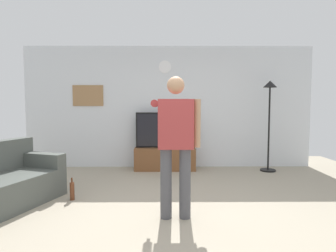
{
  "coord_description": "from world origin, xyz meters",
  "views": [
    {
      "loc": [
        -0.06,
        -3.34,
        1.37
      ],
      "look_at": [
        -0.02,
        1.2,
        1.05
      ],
      "focal_mm": 29.71,
      "sensor_mm": 36.0,
      "label": 1
    }
  ],
  "objects": [
    {
      "name": "floor_lamp",
      "position": [
        2.11,
        2.47,
        1.36
      ],
      "size": [
        0.32,
        0.32,
        1.9
      ],
      "color": "black",
      "rests_on": "ground_plane"
    },
    {
      "name": "wall_clock",
      "position": [
        -0.08,
        2.89,
        2.24
      ],
      "size": [
        0.27,
        0.03,
        0.27
      ],
      "primitive_type": "cylinder",
      "rotation": [
        1.57,
        0.0,
        0.0
      ],
      "color": "white"
    },
    {
      "name": "side_couch",
      "position": [
        -2.32,
        0.41,
        0.32
      ],
      "size": [
        1.3,
        1.7,
        0.87
      ],
      "color": "#4C514C",
      "rests_on": "ground_plane"
    },
    {
      "name": "person_standing_nearer_lamp",
      "position": [
        0.06,
        0.01,
        0.98
      ],
      "size": [
        0.6,
        0.78,
        1.73
      ],
      "color": "#4C4C51",
      "rests_on": "ground_plane"
    },
    {
      "name": "ground_plane",
      "position": [
        0.0,
        0.0,
        0.0
      ],
      "size": [
        8.4,
        8.4,
        0.0
      ],
      "primitive_type": "plane",
      "color": "#9E937F"
    },
    {
      "name": "framed_picture",
      "position": [
        -1.79,
        2.9,
        1.61
      ],
      "size": [
        0.68,
        0.04,
        0.46
      ],
      "primitive_type": "cube",
      "color": "#997047"
    },
    {
      "name": "back_wall",
      "position": [
        0.0,
        2.95,
        1.35
      ],
      "size": [
        6.4,
        0.1,
        2.7
      ],
      "primitive_type": "cube",
      "color": "silver",
      "rests_on": "ground_plane"
    },
    {
      "name": "television",
      "position": [
        -0.08,
        2.65,
        0.86
      ],
      "size": [
        1.25,
        0.07,
        0.76
      ],
      "color": "black",
      "rests_on": "tv_stand"
    },
    {
      "name": "tv_stand",
      "position": [
        -0.08,
        2.6,
        0.24
      ],
      "size": [
        1.3,
        0.44,
        0.48
      ],
      "color": "brown",
      "rests_on": "ground_plane"
    },
    {
      "name": "beverage_bottle",
      "position": [
        -1.43,
        0.66,
        0.14
      ],
      "size": [
        0.07,
        0.07,
        0.33
      ],
      "color": "#592D19",
      "rests_on": "ground_plane"
    }
  ]
}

